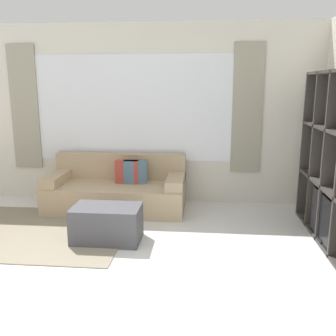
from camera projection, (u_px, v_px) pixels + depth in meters
ground_plane at (62, 321)px, 2.92m from camera, size 16.00×16.00×0.00m
wall_back at (134, 114)px, 5.75m from camera, size 6.81×0.11×2.70m
area_rug at (33, 231)px, 4.69m from camera, size 2.37×1.75×0.01m
couch_main at (117, 190)px, 5.53m from camera, size 1.99×0.91×0.78m
ottoman at (107, 224)px, 4.38m from camera, size 0.79×0.48×0.42m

